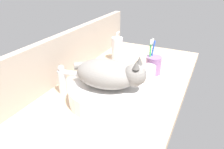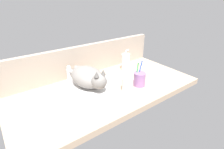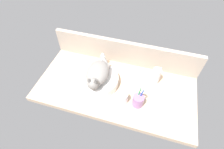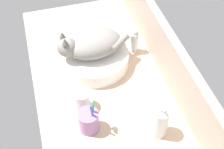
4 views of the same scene
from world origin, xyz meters
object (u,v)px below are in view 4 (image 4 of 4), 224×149
object	(u,v)px
cat	(91,44)
faucet	(132,40)
toothbrush_cup	(89,121)
soap_dispenser	(159,122)
water_glass	(82,100)
sink_basin	(95,58)

from	to	relation	value
cat	faucet	xyz separation A→B (cm)	(-2.98, 20.49, -5.49)
toothbrush_cup	cat	bearing A→B (deg)	164.98
soap_dispenser	water_glass	xyz separation A→B (cm)	(-20.15, -25.61, -3.10)
water_glass	sink_basin	bearing A→B (deg)	154.28
cat	toothbrush_cup	size ratio (longest dim) A/B	1.73
cat	water_glass	distance (cm)	26.07
sink_basin	water_glass	size ratio (longest dim) A/B	3.57
toothbrush_cup	sink_basin	bearing A→B (deg)	162.93
soap_dispenser	toothbrush_cup	bearing A→B (deg)	-109.91
faucet	toothbrush_cup	xyz separation A→B (cm)	(36.61, -29.52, -2.30)
sink_basin	faucet	distance (cm)	19.70
cat	faucet	size ratio (longest dim) A/B	2.38
cat	faucet	bearing A→B (deg)	98.27
sink_basin	water_glass	world-z (taller)	water_glass
cat	soap_dispenser	xyz separation A→B (cm)	(42.71, 16.01, -5.79)
cat	soap_dispenser	distance (cm)	45.98
sink_basin	cat	size ratio (longest dim) A/B	0.97
soap_dispenser	water_glass	world-z (taller)	soap_dispenser
toothbrush_cup	water_glass	size ratio (longest dim) A/B	2.12
sink_basin	cat	bearing A→B (deg)	-82.50
cat	water_glass	world-z (taller)	cat
sink_basin	toothbrush_cup	bearing A→B (deg)	-17.07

